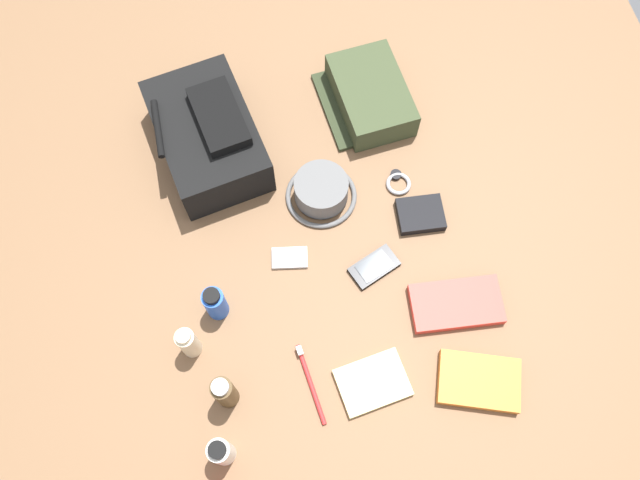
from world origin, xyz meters
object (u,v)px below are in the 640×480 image
(wallet, at_px, (420,214))
(toiletry_pouch, at_px, (369,96))
(paperback_novel, at_px, (479,381))
(toothpaste_tube, at_px, (221,452))
(cologne_bottle, at_px, (225,392))
(lotion_bottle, at_px, (188,343))
(deodorant_spray, at_px, (215,303))
(wristwatch, at_px, (398,183))
(travel_guidebook, at_px, (456,304))
(media_player, at_px, (290,258))
(backpack, at_px, (208,135))
(notepad, at_px, (373,383))
(toothbrush, at_px, (309,379))
(bucket_hat, at_px, (321,191))
(cell_phone, at_px, (374,267))

(wallet, bearing_deg, toiletry_pouch, 12.55)
(paperback_novel, bearing_deg, toothpaste_tube, 93.06)
(cologne_bottle, bearing_deg, lotion_bottle, 26.34)
(deodorant_spray, relative_size, wristwatch, 1.64)
(travel_guidebook, relative_size, media_player, 2.36)
(toothpaste_tube, bearing_deg, lotion_bottle, 8.18)
(backpack, bearing_deg, wallet, -122.21)
(wristwatch, distance_m, notepad, 0.50)
(travel_guidebook, bearing_deg, media_player, 60.92)
(deodorant_spray, bearing_deg, backpack, -6.71)
(backpack, xyz_separation_m, media_player, (-0.33, -0.14, -0.06))
(lotion_bottle, height_order, wallet, lotion_bottle)
(toothbrush, bearing_deg, bucket_hat, -15.64)
(toothbrush, xyz_separation_m, wallet, (0.33, -0.34, 0.01))
(wallet, bearing_deg, travel_guidebook, -170.53)
(cologne_bottle, xyz_separation_m, wristwatch, (0.43, -0.50, -0.06))
(media_player, xyz_separation_m, wallet, (0.04, -0.33, 0.01))
(cologne_bottle, distance_m, notepad, 0.32)
(toothpaste_tube, height_order, lotion_bottle, toothpaste_tube)
(lotion_bottle, height_order, paperback_novel, lotion_bottle)
(cologne_bottle, xyz_separation_m, deodorant_spray, (0.20, -0.01, -0.01))
(deodorant_spray, bearing_deg, cell_phone, -86.41)
(bucket_hat, bearing_deg, travel_guidebook, -144.30)
(backpack, height_order, wallet, backpack)
(toiletry_pouch, distance_m, toothbrush, 0.73)
(lotion_bottle, height_order, toothbrush, lotion_bottle)
(toiletry_pouch, distance_m, wallet, 0.34)
(cell_phone, bearing_deg, toiletry_pouch, -12.15)
(toiletry_pouch, xyz_separation_m, toothbrush, (-0.67, 0.30, -0.03))
(cell_phone, height_order, wristwatch, cell_phone)
(backpack, relative_size, travel_guidebook, 1.74)
(backpack, distance_m, cologne_bottle, 0.63)
(toiletry_pouch, height_order, lotion_bottle, lotion_bottle)
(lotion_bottle, xyz_separation_m, deodorant_spray, (0.08, -0.07, -0.00))
(wristwatch, bearing_deg, travel_guidebook, -171.71)
(toiletry_pouch, distance_m, paperback_novel, 0.75)
(paperback_novel, bearing_deg, cell_phone, 27.21)
(travel_guidebook, bearing_deg, toiletry_pouch, 6.52)
(toothpaste_tube, xyz_separation_m, media_player, (0.40, -0.22, -0.05))
(notepad, bearing_deg, toothbrush, 66.85)
(notepad, bearing_deg, wristwatch, -29.16)
(wristwatch, bearing_deg, toothbrush, 143.56)
(paperback_novel, bearing_deg, wristwatch, 5.20)
(toiletry_pouch, distance_m, cell_phone, 0.45)
(toiletry_pouch, distance_m, bucket_hat, 0.29)
(cell_phone, bearing_deg, backpack, 39.17)
(toiletry_pouch, distance_m, cologne_bottle, 0.82)
(cologne_bottle, distance_m, wristwatch, 0.66)
(backpack, height_order, toothpaste_tube, backpack)
(wallet, bearing_deg, cell_phone, 131.34)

